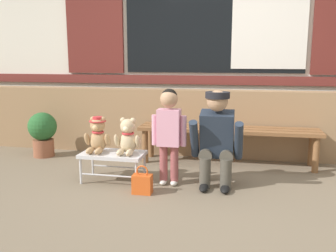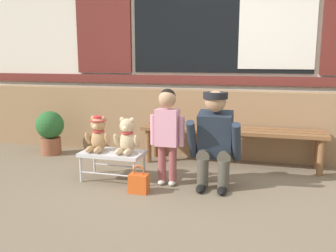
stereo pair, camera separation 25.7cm
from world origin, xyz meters
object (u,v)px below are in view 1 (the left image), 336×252
at_px(small_display_bench, 113,156).
at_px(child_standing, 169,126).
at_px(wooden_bench_long, 228,133).
at_px(teddy_bear_with_hat, 98,135).
at_px(adult_crouching, 218,138).
at_px(teddy_bear_plain, 128,138).
at_px(potted_plant, 43,132).
at_px(handbag_on_ground, 142,183).

xyz_separation_m(small_display_bench, child_standing, (0.58, 0.02, 0.33)).
bearing_deg(wooden_bench_long, child_standing, -122.33).
distance_m(teddy_bear_with_hat, adult_crouching, 1.21).
xyz_separation_m(wooden_bench_long, small_display_bench, (-1.11, -0.86, -0.11)).
height_order(teddy_bear_plain, potted_plant, teddy_bear_plain).
bearing_deg(child_standing, small_display_bench, -178.28).
bearing_deg(wooden_bench_long, small_display_bench, -142.28).
xyz_separation_m(small_display_bench, teddy_bear_plain, (0.16, 0.00, 0.20)).
distance_m(small_display_bench, potted_plant, 1.42).
bearing_deg(teddy_bear_with_hat, teddy_bear_plain, -0.13).
bearing_deg(teddy_bear_plain, teddy_bear_with_hat, 179.87).
distance_m(adult_crouching, potted_plant, 2.37).
bearing_deg(potted_plant, teddy_bear_plain, -28.12).
relative_size(wooden_bench_long, potted_plant, 3.68).
height_order(wooden_bench_long, potted_plant, potted_plant).
height_order(child_standing, adult_crouching, child_standing).
height_order(wooden_bench_long, small_display_bench, wooden_bench_long).
xyz_separation_m(wooden_bench_long, teddy_bear_plain, (-0.95, -0.86, 0.09)).
relative_size(teddy_bear_with_hat, adult_crouching, 0.38).
bearing_deg(child_standing, wooden_bench_long, 57.67).
xyz_separation_m(teddy_bear_with_hat, handbag_on_ground, (0.55, -0.28, -0.38)).
height_order(small_display_bench, potted_plant, potted_plant).
xyz_separation_m(child_standing, adult_crouching, (0.47, 0.05, -0.11)).
distance_m(wooden_bench_long, adult_crouching, 0.80).
relative_size(small_display_bench, adult_crouching, 0.67).
bearing_deg(adult_crouching, child_standing, -173.64).
xyz_separation_m(teddy_bear_plain, child_standing, (0.42, 0.02, 0.13)).
height_order(wooden_bench_long, child_standing, child_standing).
distance_m(teddy_bear_with_hat, potted_plant, 1.30).
bearing_deg(handbag_on_ground, adult_crouching, 27.88).
xyz_separation_m(wooden_bench_long, potted_plant, (-2.33, -0.12, -0.05)).
bearing_deg(child_standing, teddy_bear_plain, -177.82).
height_order(wooden_bench_long, teddy_bear_plain, teddy_bear_plain).
distance_m(teddy_bear_plain, child_standing, 0.44).
bearing_deg(handbag_on_ground, child_standing, 57.23).
relative_size(wooden_bench_long, child_standing, 2.19).
distance_m(small_display_bench, child_standing, 0.66).
height_order(small_display_bench, teddy_bear_with_hat, teddy_bear_with_hat).
bearing_deg(teddy_bear_plain, adult_crouching, 4.40).
height_order(teddy_bear_plain, adult_crouching, adult_crouching).
distance_m(handbag_on_ground, potted_plant, 1.91).
bearing_deg(teddy_bear_plain, handbag_on_ground, -51.31).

